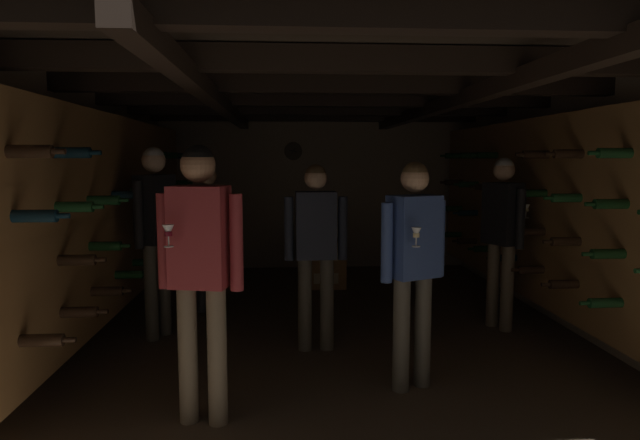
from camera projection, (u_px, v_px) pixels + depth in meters
The scene contains 10 objects.
ground_plane at pixel (333, 331), 5.35m from camera, with size 8.40×8.40×0.00m, color brown.
room_shell at pixel (331, 182), 5.46m from camera, with size 4.72×6.52×2.41m.
wine_crate_stack at pixel (325, 264), 7.16m from camera, with size 0.52×0.35×0.60m.
display_bottle at pixel (324, 230), 7.13m from camera, with size 0.08×0.08×0.35m.
person_host_center at pixel (316, 240), 4.74m from camera, with size 0.54×0.23×1.61m.
person_guest_far_left at pixel (209, 224), 5.99m from camera, with size 0.47×0.43×1.58m.
person_guest_near_left at pixel (200, 256), 3.38m from camera, with size 0.53×0.33×1.74m.
person_guest_mid_left at pixel (156, 222), 5.06m from camera, with size 0.34×0.50×1.76m.
person_guest_near_right at pixel (414, 254), 3.92m from camera, with size 0.50×0.42×1.63m.
person_guest_mid_right at pixel (502, 226), 5.34m from camera, with size 0.41×0.51×1.66m.
Camera 1 is at (-0.47, -5.18, 1.65)m, focal length 31.24 mm.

